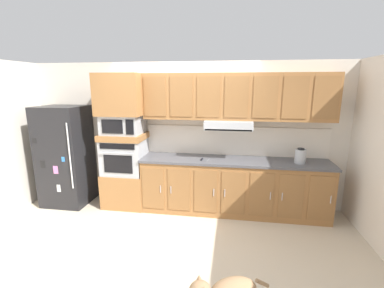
# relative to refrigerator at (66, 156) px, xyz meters

# --- Properties ---
(ground_plane) EXTENTS (9.60, 9.60, 0.00)m
(ground_plane) POSITION_rel_refrigerator_xyz_m (2.08, -0.68, -0.88)
(ground_plane) COLOR beige
(back_kitchen_wall) EXTENTS (6.20, 0.12, 2.50)m
(back_kitchen_wall) POSITION_rel_refrigerator_xyz_m (2.08, 0.43, 0.37)
(back_kitchen_wall) COLOR beige
(back_kitchen_wall) RESTS_ON ground
(refrigerator) EXTENTS (0.76, 0.73, 1.76)m
(refrigerator) POSITION_rel_refrigerator_xyz_m (0.00, 0.00, 0.00)
(refrigerator) COLOR black
(refrigerator) RESTS_ON ground
(oven_base_cabinet) EXTENTS (0.74, 0.62, 0.60)m
(oven_base_cabinet) POSITION_rel_refrigerator_xyz_m (1.09, 0.07, -0.58)
(oven_base_cabinet) COLOR #996638
(oven_base_cabinet) RESTS_ON ground
(built_in_oven) EXTENTS (0.70, 0.62, 0.60)m
(built_in_oven) POSITION_rel_refrigerator_xyz_m (1.09, 0.07, 0.02)
(built_in_oven) COLOR #A8AAAF
(built_in_oven) RESTS_ON oven_base_cabinet
(appliance_mid_shelf) EXTENTS (0.74, 0.62, 0.10)m
(appliance_mid_shelf) POSITION_rel_refrigerator_xyz_m (1.09, 0.07, 0.37)
(appliance_mid_shelf) COLOR #996638
(appliance_mid_shelf) RESTS_ON built_in_oven
(microwave) EXTENTS (0.64, 0.54, 0.32)m
(microwave) POSITION_rel_refrigerator_xyz_m (1.09, 0.07, 0.58)
(microwave) COLOR #A8AAAF
(microwave) RESTS_ON appliance_mid_shelf
(appliance_upper_cabinet) EXTENTS (0.74, 0.62, 0.68)m
(appliance_upper_cabinet) POSITION_rel_refrigerator_xyz_m (1.09, 0.07, 1.08)
(appliance_upper_cabinet) COLOR #996638
(appliance_upper_cabinet) RESTS_ON microwave
(lower_cabinet_run) EXTENTS (3.04, 0.63, 0.88)m
(lower_cabinet_run) POSITION_rel_refrigerator_xyz_m (2.97, 0.07, -0.44)
(lower_cabinet_run) COLOR #996638
(lower_cabinet_run) RESTS_ON ground
(countertop_slab) EXTENTS (3.08, 0.64, 0.04)m
(countertop_slab) POSITION_rel_refrigerator_xyz_m (2.97, 0.07, 0.02)
(countertop_slab) COLOR #4C4C51
(countertop_slab) RESTS_ON lower_cabinet_run
(backsplash_panel) EXTENTS (3.08, 0.02, 0.50)m
(backsplash_panel) POSITION_rel_refrigerator_xyz_m (2.97, 0.36, 0.29)
(backsplash_panel) COLOR silver
(backsplash_panel) RESTS_ON countertop_slab
(upper_cabinet_with_hood) EXTENTS (3.04, 0.48, 0.88)m
(upper_cabinet_with_hood) POSITION_rel_refrigerator_xyz_m (2.97, 0.19, 1.02)
(upper_cabinet_with_hood) COLOR #996638
(upper_cabinet_with_hood) RESTS_ON backsplash_panel
(screwdriver) EXTENTS (0.14, 0.13, 0.03)m
(screwdriver) POSITION_rel_refrigerator_xyz_m (2.46, -0.04, 0.05)
(screwdriver) COLOR black
(screwdriver) RESTS_ON countertop_slab
(electric_kettle) EXTENTS (0.17, 0.17, 0.24)m
(electric_kettle) POSITION_rel_refrigerator_xyz_m (3.99, 0.02, 0.15)
(electric_kettle) COLOR #A8AAAF
(electric_kettle) RESTS_ON countertop_slab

